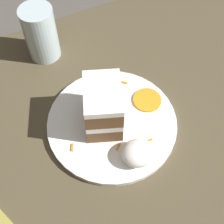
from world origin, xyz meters
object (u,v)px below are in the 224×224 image
cream_dollop (138,153)px  cake_slice (103,107)px  plate (112,123)px  drinking_glass (41,36)px  orange_garnish (147,100)px

cream_dollop → cake_slice: bearing=-77.5°
plate → cream_dollop: cream_dollop is taller
drinking_glass → plate: bearing=103.0°
cake_slice → drinking_glass: 0.25m
cream_dollop → orange_garnish: 0.14m
cream_dollop → drinking_glass: drinking_glass is taller
plate → cake_slice: 0.06m
cake_slice → drinking_glass: size_ratio=0.90×
cake_slice → orange_garnish: cake_slice is taller
cream_dollop → drinking_glass: 0.36m
cream_dollop → drinking_glass: bearing=-79.0°
cream_dollop → plate: bearing=-84.6°
plate → cake_slice: (0.01, -0.01, 0.06)m
cream_dollop → orange_garnish: bearing=-127.6°
cake_slice → drinking_glass: drinking_glass is taller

